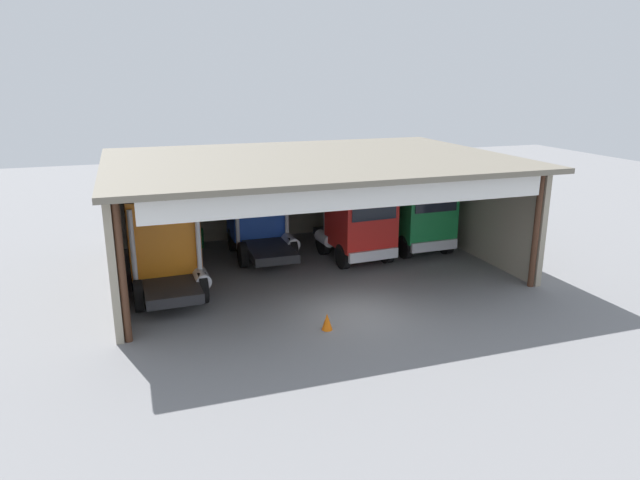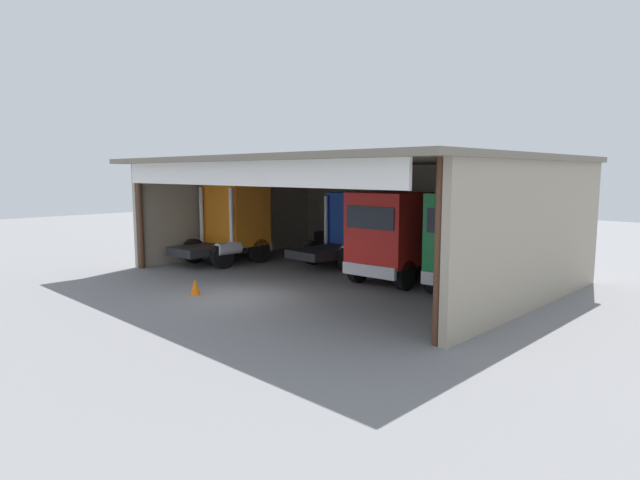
{
  "view_description": "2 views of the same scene",
  "coord_description": "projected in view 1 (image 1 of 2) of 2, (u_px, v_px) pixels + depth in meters",
  "views": [
    {
      "loc": [
        -7.11,
        -17.13,
        7.97
      ],
      "look_at": [
        0.0,
        3.75,
        1.61
      ],
      "focal_mm": 31.99,
      "sensor_mm": 36.0,
      "label": 1
    },
    {
      "loc": [
        14.24,
        -10.83,
        4.22
      ],
      "look_at": [
        0.0,
        3.75,
        1.61
      ],
      "focal_mm": 29.54,
      "sensor_mm": 36.0,
      "label": 2
    }
  ],
  "objects": [
    {
      "name": "ground_plane",
      "position": [
        354.0,
        312.0,
        19.99
      ],
      "size": [
        80.0,
        80.0,
        0.0
      ],
      "primitive_type": "plane",
      "color": "slate",
      "rests_on": "ground"
    },
    {
      "name": "workshop_shed",
      "position": [
        302.0,
        185.0,
        24.64
      ],
      "size": [
        16.18,
        11.7,
        4.79
      ],
      "color": "#9E937F",
      "rests_on": "ground"
    },
    {
      "name": "truck_orange_left_bay",
      "position": [
        165.0,
        244.0,
        21.23
      ],
      "size": [
        2.78,
        4.51,
        3.72
      ],
      "rotation": [
        0.0,
        0.0,
        0.03
      ],
      "color": "orange",
      "rests_on": "ground"
    },
    {
      "name": "truck_blue_yard_outside",
      "position": [
        259.0,
        218.0,
        26.08
      ],
      "size": [
        2.66,
        5.18,
        3.29
      ],
      "rotation": [
        0.0,
        0.0,
        -0.01
      ],
      "color": "#1E47B7",
      "rests_on": "ground"
    },
    {
      "name": "truck_red_center_right_bay",
      "position": [
        358.0,
        221.0,
        25.02
      ],
      "size": [
        2.77,
        4.79,
        3.49
      ],
      "rotation": [
        0.0,
        0.0,
        3.21
      ],
      "color": "red",
      "rests_on": "ground"
    },
    {
      "name": "truck_green_right_bay",
      "position": [
        419.0,
        213.0,
        26.34
      ],
      "size": [
        2.62,
        4.54,
        3.53
      ],
      "rotation": [
        0.0,
        0.0,
        3.16
      ],
      "color": "#197F3D",
      "rests_on": "ground"
    },
    {
      "name": "oil_drum",
      "position": [
        198.0,
        238.0,
        27.38
      ],
      "size": [
        0.58,
        0.58,
        0.91
      ],
      "primitive_type": "cylinder",
      "color": "#197233",
      "rests_on": "ground"
    },
    {
      "name": "tool_cart",
      "position": [
        167.0,
        240.0,
        27.03
      ],
      "size": [
        0.9,
        0.6,
        1.0
      ],
      "primitive_type": "cube",
      "color": "black",
      "rests_on": "ground"
    },
    {
      "name": "traffic_cone",
      "position": [
        327.0,
        322.0,
        18.53
      ],
      "size": [
        0.36,
        0.36,
        0.56
      ],
      "primitive_type": "cone",
      "color": "orange",
      "rests_on": "ground"
    }
  ]
}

